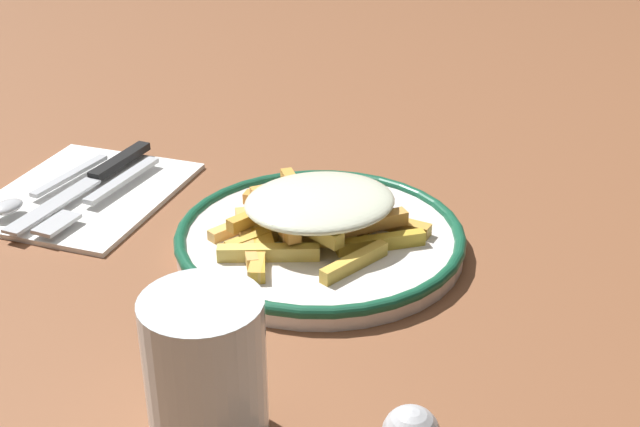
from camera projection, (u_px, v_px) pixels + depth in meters
name	position (u px, v px, depth m)	size (l,w,h in m)	color
ground_plane	(320.00, 249.00, 0.74)	(2.60, 2.60, 0.00)	brown
plate	(320.00, 238.00, 0.73)	(0.25, 0.25, 0.02)	white
fries_heap	(313.00, 212.00, 0.72)	(0.18, 0.18, 0.04)	gold
napkin	(85.00, 192.00, 0.83)	(0.16, 0.20, 0.01)	white
fork	(101.00, 194.00, 0.81)	(0.04, 0.18, 0.01)	silver
knife	(96.00, 177.00, 0.84)	(0.04, 0.21, 0.01)	black
spoon	(33.00, 194.00, 0.81)	(0.04, 0.15, 0.01)	silver
water_glass	(206.00, 373.00, 0.50)	(0.07, 0.07, 0.10)	silver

